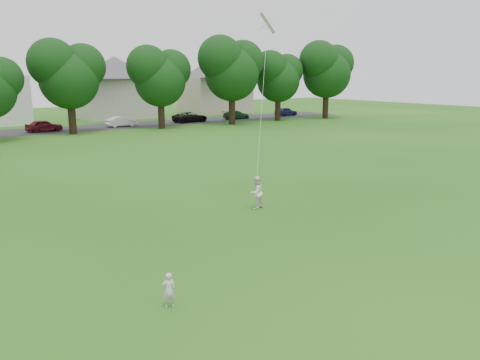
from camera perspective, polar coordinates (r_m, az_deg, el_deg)
ground at (r=14.54m, az=0.77°, el=-10.92°), size 160.00×160.00×0.00m
street at (r=53.63m, az=-26.94°, el=5.10°), size 90.00×7.00×0.01m
toddler at (r=12.35m, az=-8.67°, el=-13.12°), size 0.40×0.33×0.95m
older_boy at (r=20.72m, az=2.00°, el=-1.53°), size 0.81×0.69×1.47m
kite at (r=21.25m, az=2.70°, el=9.35°), size 1.42×1.39×7.68m
tree_row at (r=48.21m, az=-22.31°, el=12.64°), size 83.20×8.74×11.03m
parked_cars at (r=53.49m, az=-21.85°, el=6.21°), size 69.87×2.68×1.28m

